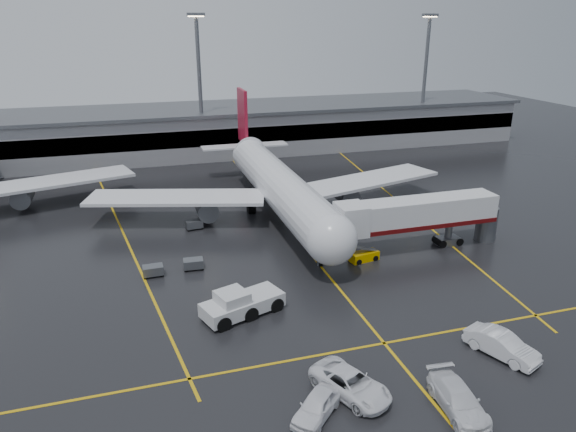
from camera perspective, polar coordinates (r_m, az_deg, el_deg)
name	(u,v)px	position (r m, az deg, el deg)	size (l,w,h in m)	color
ground	(299,241)	(62.23, 1.23, -2.65)	(220.00, 220.00, 0.00)	black
apron_line_centre	(299,240)	(62.22, 1.23, -2.65)	(0.25, 90.00, 0.02)	gold
apron_line_stop	(384,343)	(44.29, 10.32, -13.31)	(60.00, 0.25, 0.02)	gold
apron_line_left	(121,229)	(68.87, -17.50, -1.30)	(0.25, 70.00, 0.02)	gold
apron_line_right	(397,200)	(77.64, 11.64, 1.68)	(0.25, 70.00, 0.02)	gold
terminal	(224,129)	(105.80, -6.92, 9.32)	(122.00, 19.00, 8.60)	gray
light_mast_mid	(199,79)	(97.76, -9.50, 14.31)	(3.00, 1.20, 25.45)	#595B60
light_mast_right	(425,72)	(112.88, 14.55, 14.74)	(3.00, 1.20, 25.45)	#595B60
main_airliner	(277,183)	(69.53, -1.22, 3.54)	(48.80, 45.60, 14.10)	silver
jet_bridge	(418,216)	(60.38, 13.83, 0.00)	(19.90, 3.40, 6.05)	silver
pushback_tractor	(241,304)	(47.01, -5.13, -9.44)	(7.78, 5.14, 2.58)	silver
belt_loader	(364,256)	(57.62, 8.18, -4.29)	(3.37, 1.96, 2.02)	#CD9700
service_van_a	(351,384)	(38.43, 6.75, -17.47)	(2.80, 6.08, 1.69)	white
service_van_b	(458,399)	(38.59, 17.84, -18.28)	(2.36, 5.81, 1.69)	silver
service_van_c	(502,345)	(44.87, 21.99, -12.73)	(1.98, 5.68, 1.87)	silver
service_van_d	(317,405)	(36.59, 3.13, -19.69)	(1.89, 4.69, 1.60)	white
baggage_cart_a	(193,264)	(55.91, -10.14, -5.06)	(2.07, 1.41, 1.12)	#595B60
baggage_cart_b	(153,270)	(55.34, -14.31, -5.68)	(2.04, 1.37, 1.12)	#595B60
baggage_cart_c	(194,224)	(66.41, -10.07, -0.87)	(2.16, 1.56, 1.12)	#595B60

